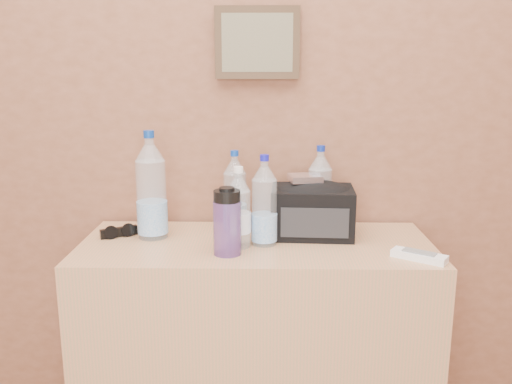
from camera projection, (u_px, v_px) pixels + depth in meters
The scene contains 12 objects.
picture_frame at pixel (257, 43), 1.91m from camera, with size 0.30×0.03×0.25m, color #382311, non-canonical shape.
dresser at pixel (256, 342), 1.91m from camera, with size 1.18×0.49×0.74m, color tan.
pet_large_a at pixel (151, 191), 1.85m from camera, with size 0.10×0.10×0.37m.
pet_large_b at pixel (235, 196), 1.92m from camera, with size 0.08×0.08×0.29m.
pet_large_c at pixel (320, 193), 1.94m from camera, with size 0.08×0.08×0.31m.
pet_large_d at pixel (264, 205), 1.78m from camera, with size 0.08×0.08×0.30m.
pet_small at pixel (239, 212), 1.76m from camera, with size 0.08×0.08×0.27m.
nalgene_bottle at pixel (227, 222), 1.69m from camera, with size 0.09×0.09×0.22m.
sunglasses at pixel (119, 232), 1.88m from camera, with size 0.13×0.05×0.03m, color black, non-canonical shape.
ac_remote at pixel (419, 256), 1.66m from camera, with size 0.17×0.05×0.02m, color silver.
toiletry_bag at pixel (312, 208), 1.89m from camera, with size 0.28×0.20×0.19m, color black, non-canonical shape.
foil_packet at pixel (305, 178), 1.87m from camera, with size 0.11×0.09×0.02m, color silver.
Camera 1 is at (0.14, -0.01, 1.32)m, focal length 38.00 mm.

